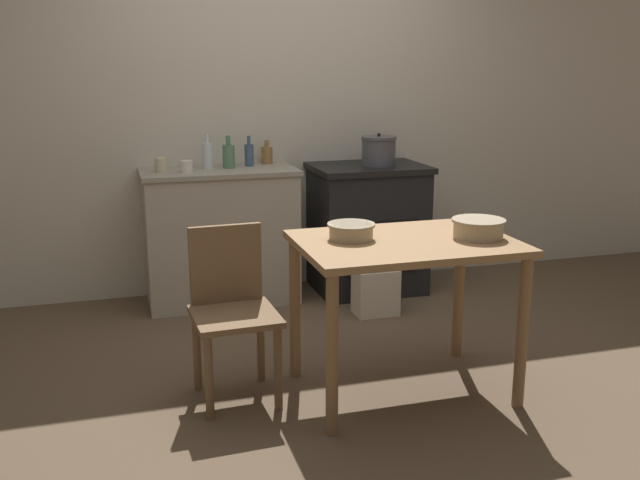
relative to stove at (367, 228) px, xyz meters
name	(u,v)px	position (x,y,z in m)	size (l,w,h in m)	color
ground_plane	(344,366)	(-0.59, -1.26, -0.46)	(14.00, 14.00, 0.00)	brown
wall_back	(275,111)	(-0.59, 0.33, 0.82)	(8.00, 0.07, 2.55)	beige
counter_cabinet	(221,236)	(-1.05, 0.04, 0.00)	(1.03, 0.53, 0.92)	#B2A893
stove	(367,228)	(0.00, 0.00, 0.00)	(0.79, 0.62, 0.91)	black
work_table	(405,264)	(-0.40, -1.62, 0.21)	(1.04, 0.74, 0.79)	#997047
chair	(232,307)	(-1.22, -1.40, 0.00)	(0.42, 0.42, 0.84)	brown
flour_sack	(376,292)	(-0.13, -0.52, -0.31)	(0.28, 0.19, 0.31)	beige
stock_pot	(379,151)	(0.06, -0.04, 0.56)	(0.25, 0.25, 0.23)	#4C4C51
mixing_bowl_large	(478,227)	(-0.05, -1.67, 0.38)	(0.26, 0.26, 0.09)	tan
mixing_bowl_small	(351,230)	(-0.65, -1.53, 0.37)	(0.23, 0.23, 0.08)	tan
bottle_far_left	(267,155)	(-0.68, 0.20, 0.53)	(0.08, 0.08, 0.16)	olive
bottle_left	(229,156)	(-0.97, 0.07, 0.55)	(0.08, 0.08, 0.22)	#517F5B
bottle_mid_left	(207,155)	(-1.12, 0.08, 0.55)	(0.07, 0.07, 0.24)	silver
bottle_center_left	(249,154)	(-0.82, 0.13, 0.54)	(0.06, 0.06, 0.21)	#3D5675
cup_center	(161,165)	(-1.43, 0.01, 0.51)	(0.08, 0.08, 0.09)	beige
cup_center_right	(186,167)	(-1.27, -0.05, 0.50)	(0.08, 0.08, 0.08)	silver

